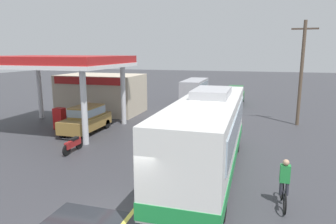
{
  "coord_description": "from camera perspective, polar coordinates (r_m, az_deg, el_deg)",
  "views": [
    {
      "loc": [
        3.82,
        -8.23,
        5.37
      ],
      "look_at": [
        -1.5,
        10.0,
        1.6
      ],
      "focal_mm": 32.45,
      "sensor_mm": 36.0,
      "label": 1
    }
  ],
  "objects": [
    {
      "name": "lane_divider_stripe",
      "position": [
        24.14,
        6.76,
        -1.69
      ],
      "size": [
        0.16,
        50.0,
        0.01
      ],
      "primitive_type": "cube",
      "color": "#D8CC4C",
      "rests_on": "ground"
    },
    {
      "name": "car_at_pump",
      "position": [
        21.11,
        -15.11,
        -1.07
      ],
      "size": [
        1.7,
        4.2,
        1.82
      ],
      "color": "olive",
      "rests_on": "ground"
    },
    {
      "name": "minibus_opposing_lane",
      "position": [
        32.83,
        5.01,
        4.37
      ],
      "size": [
        2.04,
        6.13,
        2.44
      ],
      "color": "#A5A5AD",
      "rests_on": "ground"
    },
    {
      "name": "motorcycle_parked_forecourt",
      "position": [
        17.35,
        -17.41,
        -5.8
      ],
      "size": [
        0.55,
        1.8,
        0.92
      ],
      "color": "black",
      "rests_on": "ground"
    },
    {
      "name": "gas_station_roadside",
      "position": [
        25.91,
        -14.55,
        4.79
      ],
      "size": [
        9.1,
        11.95,
        5.1
      ],
      "color": "#B21E1E",
      "rests_on": "ground"
    },
    {
      "name": "cyclist_on_shoulder",
      "position": [
        11.69,
        21.01,
        -12.65
      ],
      "size": [
        0.34,
        1.82,
        1.72
      ],
      "color": "black",
      "rests_on": "ground"
    },
    {
      "name": "utility_pole_roadside",
      "position": [
        24.15,
        23.77,
        6.95
      ],
      "size": [
        1.8,
        0.24,
        7.57
      ],
      "color": "brown",
      "rests_on": "ground"
    },
    {
      "name": "ground",
      "position": [
        28.99,
        8.41,
        0.43
      ],
      "size": [
        120.0,
        120.0,
        0.0
      ],
      "primitive_type": "plane",
      "color": "#38383D"
    },
    {
      "name": "car_trailing_behind_bus",
      "position": [
        32.77,
        12.55,
        3.32
      ],
      "size": [
        1.7,
        4.2,
        1.82
      ],
      "color": "#1E602D",
      "rests_on": "ground"
    },
    {
      "name": "pedestrian_near_pump",
      "position": [
        23.94,
        -14.55,
        0.18
      ],
      "size": [
        0.55,
        0.22,
        1.66
      ],
      "color": "#33333F",
      "rests_on": "ground"
    },
    {
      "name": "coach_bus_main",
      "position": [
        13.68,
        7.41,
        -4.34
      ],
      "size": [
        2.6,
        11.04,
        3.69
      ],
      "color": "white",
      "rests_on": "ground"
    }
  ]
}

